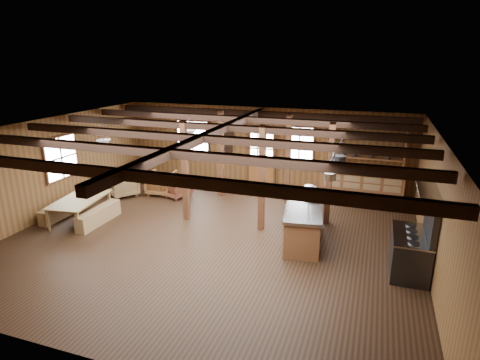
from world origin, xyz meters
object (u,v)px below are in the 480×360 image
object	(u,v)px
dining_table	(82,210)
armchair_b	(176,186)
armchair_c	(123,184)
commercial_range	(413,246)
kitchen_island	(303,221)
armchair_a	(161,183)

from	to	relation	value
dining_table	armchair_b	world-z (taller)	armchair_b
armchair_b	armchair_c	size ratio (longest dim) A/B	0.94
commercial_range	dining_table	world-z (taller)	commercial_range
kitchen_island	dining_table	bearing A→B (deg)	179.61
commercial_range	armchair_c	bearing A→B (deg)	165.68
dining_table	armchair_c	size ratio (longest dim) A/B	2.15
dining_table	armchair_a	bearing A→B (deg)	-27.44
dining_table	armchair_c	xyz separation A→B (m)	(-0.16, 2.21, 0.07)
armchair_b	armchair_c	xyz separation A→B (m)	(-1.70, -0.48, 0.02)
kitchen_island	commercial_range	distance (m)	2.64
armchair_a	dining_table	bearing A→B (deg)	66.18
dining_table	armchair_c	bearing A→B (deg)	-4.47
kitchen_island	armchair_c	world-z (taller)	kitchen_island
kitchen_island	armchair_b	xyz separation A→B (m)	(-4.52, 1.83, -0.11)
dining_table	kitchen_island	bearing A→B (deg)	-90.48
commercial_range	dining_table	xyz separation A→B (m)	(-8.55, 0.01, -0.28)
commercial_range	armchair_b	world-z (taller)	commercial_range
commercial_range	armchair_a	distance (m)	8.10
kitchen_island	commercial_range	xyz separation A→B (m)	(2.49, -0.87, 0.13)
dining_table	armchair_b	xyz separation A→B (m)	(1.54, 2.69, 0.04)
dining_table	commercial_range	bearing A→B (deg)	-98.64
armchair_a	armchair_c	world-z (taller)	armchair_c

